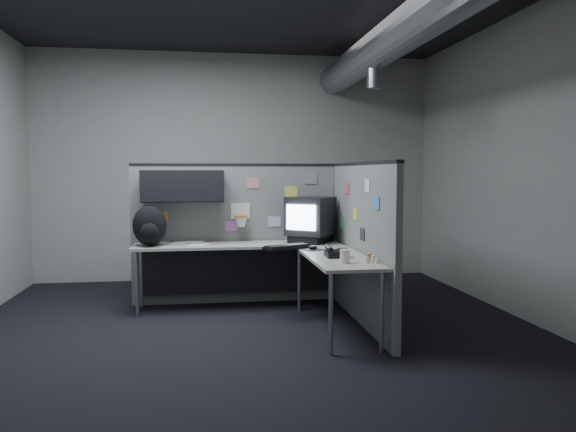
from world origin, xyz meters
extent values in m
cube|color=black|center=(0.00, 0.00, -0.01)|extent=(5.60, 5.60, 0.01)
cube|color=#9E9E99|center=(0.00, 2.80, 1.60)|extent=(5.60, 0.01, 3.20)
cube|color=#9E9E99|center=(0.00, -2.80, 1.60)|extent=(5.60, 0.01, 3.20)
cube|color=#9E9E99|center=(2.80, 0.00, 1.60)|extent=(0.01, 5.60, 3.20)
cylinder|color=slate|center=(1.40, 0.00, 2.85)|extent=(0.40, 5.49, 0.40)
cylinder|color=slate|center=(1.40, 0.80, 2.60)|extent=(0.16, 0.16, 0.30)
cube|color=slate|center=(-0.08, 1.30, 0.80)|extent=(2.43, 0.06, 1.60)
cube|color=black|center=(-0.08, 1.30, 1.61)|extent=(2.43, 0.07, 0.03)
cube|color=black|center=(1.10, 1.30, 0.80)|extent=(0.07, 0.07, 1.60)
cube|color=black|center=(-0.70, 1.10, 1.38)|extent=(0.90, 0.35, 0.35)
cube|color=black|center=(-0.70, 0.93, 1.38)|extent=(0.90, 0.02, 0.33)
cube|color=silver|center=(-0.05, 1.26, 1.08)|extent=(0.22, 0.02, 0.18)
torus|color=#D85914|center=(-0.05, 1.17, 1.02)|extent=(0.16, 0.16, 0.01)
cone|color=white|center=(-0.05, 1.17, 0.96)|extent=(0.14, 0.14, 0.11)
cube|color=orange|center=(-0.95, 1.26, 1.02)|extent=(0.15, 0.01, 0.12)
cube|color=#D87F7F|center=(0.10, 1.26, 1.40)|extent=(0.15, 0.01, 0.12)
cube|color=silver|center=(0.35, 1.26, 0.95)|extent=(0.15, 0.01, 0.12)
cube|color=#E5D84C|center=(0.55, 1.26, 1.30)|extent=(0.15, 0.01, 0.12)
cube|color=gray|center=(0.78, 1.26, 1.45)|extent=(0.15, 0.01, 0.12)
cube|color=#B266B2|center=(-0.15, 1.26, 0.90)|extent=(0.15, 0.01, 0.12)
cube|color=slate|center=(1.10, 0.22, 0.80)|extent=(0.06, 2.23, 1.60)
cube|color=black|center=(1.10, 0.22, 1.61)|extent=(0.07, 2.23, 0.03)
cube|color=#CC4C4C|center=(1.06, 0.65, 1.35)|extent=(0.01, 0.15, 0.12)
cube|color=gold|center=(1.06, 0.30, 1.10)|extent=(0.01, 0.15, 0.12)
cube|color=silver|center=(1.06, -0.10, 1.40)|extent=(0.01, 0.15, 0.12)
cube|color=#4CB266|center=(1.06, 0.90, 0.95)|extent=(0.01, 0.15, 0.12)
cube|color=#337FCC|center=(1.06, -0.40, 1.25)|extent=(0.01, 0.15, 0.12)
cube|color=#26262D|center=(1.06, 0.05, 0.92)|extent=(0.01, 0.15, 0.12)
cube|color=#A5A395|center=(-0.10, 0.98, 0.71)|extent=(2.30, 0.56, 0.03)
cube|color=#A5A395|center=(0.78, -0.07, 0.71)|extent=(0.56, 1.55, 0.03)
cube|color=black|center=(-0.10, 1.20, 0.40)|extent=(2.18, 0.02, 0.55)
cylinder|color=gray|center=(-1.18, 0.76, 0.35)|extent=(0.04, 0.04, 0.70)
cylinder|color=gray|center=(-1.18, 1.20, 0.35)|extent=(0.04, 0.04, 0.70)
cylinder|color=gray|center=(0.56, 0.76, 0.35)|extent=(0.04, 0.04, 0.70)
cylinder|color=gray|center=(0.56, -0.78, 0.35)|extent=(0.04, 0.04, 0.70)
cylinder|color=gray|center=(1.00, -0.78, 0.35)|extent=(0.04, 0.04, 0.70)
cube|color=black|center=(0.73, 0.99, 0.77)|extent=(0.56, 0.57, 0.09)
cube|color=black|center=(0.73, 0.99, 1.03)|extent=(0.63, 0.63, 0.43)
cube|color=#D1E4F9|center=(0.58, 0.80, 1.03)|extent=(0.29, 0.22, 0.28)
cube|color=black|center=(0.38, 0.48, 0.75)|extent=(0.53, 0.37, 0.03)
cube|color=black|center=(0.38, 0.48, 0.77)|extent=(0.49, 0.33, 0.01)
cube|color=black|center=(0.63, 0.37, 0.73)|extent=(0.25, 0.24, 0.01)
ellipsoid|color=black|center=(0.63, 0.37, 0.75)|extent=(0.11, 0.09, 0.04)
cube|color=black|center=(0.76, -0.14, 0.76)|extent=(0.21, 0.23, 0.06)
cylinder|color=black|center=(0.69, -0.13, 0.81)|extent=(0.05, 0.20, 0.04)
cube|color=black|center=(0.82, -0.16, 0.80)|extent=(0.10, 0.12, 0.02)
cylinder|color=silver|center=(1.00, -0.51, 0.76)|extent=(0.05, 0.05, 0.06)
cylinder|color=silver|center=(0.94, -0.54, 0.76)|extent=(0.04, 0.04, 0.05)
cylinder|color=silver|center=(1.02, -0.58, 0.75)|extent=(0.04, 0.04, 0.05)
cylinder|color=#D85914|center=(0.99, -0.46, 0.77)|extent=(0.04, 0.04, 0.07)
cylinder|color=silver|center=(0.75, -0.50, 0.79)|extent=(0.09, 0.09, 0.12)
cube|color=white|center=(-0.54, 0.99, 0.73)|extent=(0.27, 0.33, 0.00)
cube|color=white|center=(-0.73, 1.18, 0.73)|extent=(0.26, 0.32, 0.00)
cube|color=white|center=(-0.99, 1.15, 0.74)|extent=(0.26, 0.32, 0.00)
cube|color=white|center=(-0.58, 1.19, 0.74)|extent=(0.27, 0.33, 0.00)
ellipsoid|color=black|center=(-1.05, 0.94, 0.95)|extent=(0.42, 0.35, 0.44)
ellipsoid|color=black|center=(-1.04, 0.79, 0.89)|extent=(0.22, 0.16, 0.20)
camera|label=1|loc=(-0.48, -5.25, 1.53)|focal=35.00mm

